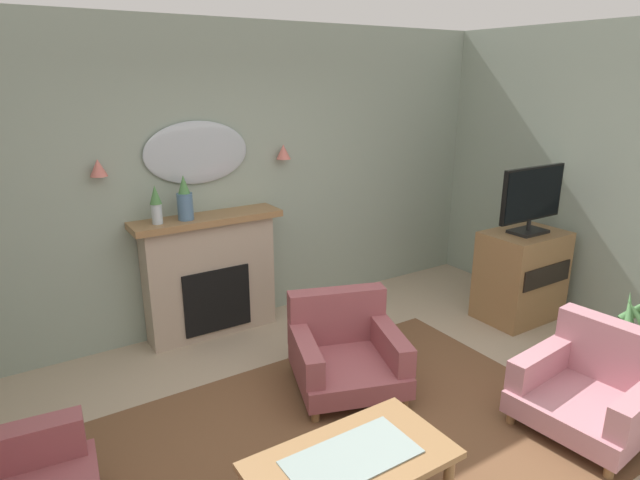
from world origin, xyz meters
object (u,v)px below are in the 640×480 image
at_px(mantel_vase_centre, 156,204).
at_px(tv_flatscreen, 532,198).
at_px(coffee_table, 351,466).
at_px(armchair_near_fireplace, 594,386).
at_px(mantel_vase_right, 185,201).
at_px(wall_mirror, 197,153).
at_px(fireplace, 211,277).
at_px(wall_sconce_right, 283,152).
at_px(tv_cabinet, 521,275).
at_px(armchair_by_coffee_table, 345,349).
at_px(wall_sconce_left, 98,168).

bearing_deg(mantel_vase_centre, tv_flatscreen, -22.73).
height_order(coffee_table, armchair_near_fireplace, armchair_near_fireplace).
relative_size(mantel_vase_right, wall_mirror, 0.41).
bearing_deg(fireplace, mantel_vase_right, -171.94).
xyz_separation_m(fireplace, mantel_vase_right, (-0.20, -0.03, 0.76)).
bearing_deg(tv_flatscreen, wall_sconce_right, 142.44).
xyz_separation_m(wall_sconce_right, tv_cabinet, (1.90, -1.44, -1.21)).
height_order(mantel_vase_centre, wall_mirror, wall_mirror).
height_order(armchair_near_fireplace, tv_cabinet, tv_cabinet).
xyz_separation_m(mantel_vase_centre, armchair_by_coffee_table, (1.00, -1.37, -1.03)).
relative_size(mantel_vase_centre, wall_sconce_left, 2.38).
xyz_separation_m(wall_sconce_right, tv_flatscreen, (1.90, -1.46, -0.41)).
bearing_deg(armchair_by_coffee_table, wall_mirror, 109.55).
distance_m(wall_mirror, tv_cabinet, 3.37).
bearing_deg(wall_sconce_right, armchair_near_fireplace, -73.27).
bearing_deg(armchair_near_fireplace, wall_sconce_left, 131.85).
bearing_deg(tv_cabinet, wall_mirror, 151.55).
height_order(tv_cabinet, tv_flatscreen, tv_flatscreen).
distance_m(wall_sconce_left, tv_cabinet, 4.06).
height_order(fireplace, wall_sconce_right, wall_sconce_right).
height_order(wall_sconce_right, tv_cabinet, wall_sconce_right).
height_order(coffee_table, armchair_by_coffee_table, armchair_by_coffee_table).
bearing_deg(mantel_vase_right, wall_mirror, 40.36).
bearing_deg(armchair_by_coffee_table, armchair_near_fireplace, -49.61).
bearing_deg(fireplace, coffee_table, -95.20).
height_order(wall_sconce_right, armchair_near_fireplace, wall_sconce_right).
bearing_deg(wall_sconce_left, tv_flatscreen, -22.08).
height_order(fireplace, coffee_table, fireplace).
bearing_deg(fireplace, tv_cabinet, -26.11).
bearing_deg(fireplace, tv_flatscreen, -26.46).
height_order(armchair_near_fireplace, armchair_by_coffee_table, same).
bearing_deg(armchair_by_coffee_table, mantel_vase_centre, 126.02).
height_order(wall_sconce_left, tv_flatscreen, wall_sconce_left).
bearing_deg(coffee_table, mantel_vase_right, 89.24).
xyz_separation_m(fireplace, wall_sconce_left, (-0.85, 0.09, 1.09)).
bearing_deg(tv_cabinet, wall_sconce_left, 158.21).
bearing_deg(wall_sconce_left, tv_cabinet, -21.79).
relative_size(wall_sconce_right, coffee_table, 0.13).
xyz_separation_m(wall_sconce_left, wall_sconce_right, (1.70, 0.00, 0.00)).
bearing_deg(armchair_by_coffee_table, tv_cabinet, 1.41).
xyz_separation_m(mantel_vase_right, tv_cabinet, (2.95, -1.32, -0.88)).
bearing_deg(wall_sconce_right, fireplace, -173.84).
relative_size(fireplace, tv_cabinet, 1.51).
relative_size(fireplace, coffee_table, 1.24).
distance_m(coffee_table, armchair_by_coffee_table, 1.41).
bearing_deg(wall_mirror, fireplace, -90.00).
xyz_separation_m(fireplace, tv_flatscreen, (2.75, -1.37, 0.68)).
bearing_deg(coffee_table, tv_flatscreen, 21.97).
bearing_deg(mantel_vase_right, fireplace, 8.06).
distance_m(wall_sconce_left, coffee_table, 3.02).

